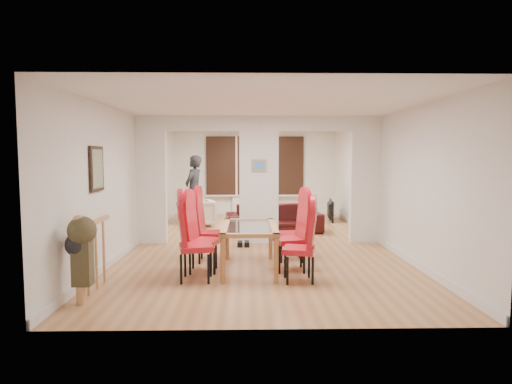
{
  "coord_description": "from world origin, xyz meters",
  "views": [
    {
      "loc": [
        -0.24,
        -8.78,
        1.78
      ],
      "look_at": [
        -0.05,
        0.6,
        1.0
      ],
      "focal_mm": 30.0,
      "sensor_mm": 36.0,
      "label": 1
    }
  ],
  "objects_px": {
    "dining_chair_rc": "(291,229)",
    "armchair": "(199,213)",
    "bottle": "(275,211)",
    "dining_chair_lc": "(211,229)",
    "dining_chair_lb": "(203,236)",
    "bowl": "(268,215)",
    "coffee_table": "(271,220)",
    "dining_chair_la": "(196,241)",
    "dining_table": "(249,248)",
    "sofa": "(274,219)",
    "dining_chair_ra": "(299,244)",
    "person": "(194,189)",
    "television": "(328,210)",
    "dining_chair_rb": "(291,234)"
  },
  "relations": [
    {
      "from": "dining_chair_la",
      "to": "bowl",
      "type": "bearing_deg",
      "value": 63.41
    },
    {
      "from": "bowl",
      "to": "person",
      "type": "bearing_deg",
      "value": 167.58
    },
    {
      "from": "armchair",
      "to": "person",
      "type": "bearing_deg",
      "value": -178.29
    },
    {
      "from": "dining_chair_rb",
      "to": "television",
      "type": "bearing_deg",
      "value": 59.96
    },
    {
      "from": "dining_chair_rb",
      "to": "dining_chair_rc",
      "type": "distance_m",
      "value": 0.65
    },
    {
      "from": "dining_chair_rc",
      "to": "dining_chair_la",
      "type": "bearing_deg",
      "value": -148.53
    },
    {
      "from": "dining_table",
      "to": "bottle",
      "type": "relative_size",
      "value": 5.7
    },
    {
      "from": "dining_chair_rb",
      "to": "coffee_table",
      "type": "relative_size",
      "value": 1.11
    },
    {
      "from": "dining_chair_lb",
      "to": "bottle",
      "type": "xyz_separation_m",
      "value": [
        1.4,
        4.49,
        -0.19
      ]
    },
    {
      "from": "dining_table",
      "to": "television",
      "type": "relative_size",
      "value": 1.52
    },
    {
      "from": "dining_chair_ra",
      "to": "person",
      "type": "xyz_separation_m",
      "value": [
        -2.16,
        5.43,
        0.37
      ]
    },
    {
      "from": "dining_chair_rb",
      "to": "bowl",
      "type": "bearing_deg",
      "value": 78.3
    },
    {
      "from": "dining_chair_rc",
      "to": "armchair",
      "type": "relative_size",
      "value": 1.45
    },
    {
      "from": "armchair",
      "to": "bottle",
      "type": "height_order",
      "value": "armchair"
    },
    {
      "from": "television",
      "to": "bottle",
      "type": "bearing_deg",
      "value": 123.02
    },
    {
      "from": "dining_table",
      "to": "dining_chair_lc",
      "type": "distance_m",
      "value": 0.89
    },
    {
      "from": "dining_chair_la",
      "to": "bowl",
      "type": "distance_m",
      "value": 5.09
    },
    {
      "from": "dining_table",
      "to": "coffee_table",
      "type": "relative_size",
      "value": 1.47
    },
    {
      "from": "bottle",
      "to": "dining_chair_lc",
      "type": "bearing_deg",
      "value": -109.06
    },
    {
      "from": "bottle",
      "to": "dining_table",
      "type": "bearing_deg",
      "value": -98.85
    },
    {
      "from": "dining_chair_lb",
      "to": "dining_chair_ra",
      "type": "distance_m",
      "value": 1.52
    },
    {
      "from": "dining_chair_la",
      "to": "dining_chair_ra",
      "type": "relative_size",
      "value": 1.07
    },
    {
      "from": "sofa",
      "to": "bottle",
      "type": "height_order",
      "value": "sofa"
    },
    {
      "from": "dining_chair_lc",
      "to": "armchair",
      "type": "xyz_separation_m",
      "value": [
        -0.63,
        3.7,
        -0.23
      ]
    },
    {
      "from": "sofa",
      "to": "bottle",
      "type": "distance_m",
      "value": 1.06
    },
    {
      "from": "dining_chair_lc",
      "to": "sofa",
      "type": "height_order",
      "value": "dining_chair_lc"
    },
    {
      "from": "person",
      "to": "dining_chair_ra",
      "type": "bearing_deg",
      "value": 41.94
    },
    {
      "from": "dining_chair_lb",
      "to": "dining_chair_ra",
      "type": "height_order",
      "value": "dining_chair_lb"
    },
    {
      "from": "dining_chair_lc",
      "to": "dining_table",
      "type": "bearing_deg",
      "value": -35.5
    },
    {
      "from": "armchair",
      "to": "bowl",
      "type": "xyz_separation_m",
      "value": [
        1.79,
        0.1,
        -0.07
      ]
    },
    {
      "from": "dining_chair_la",
      "to": "dining_chair_lc",
      "type": "distance_m",
      "value": 1.12
    },
    {
      "from": "dining_chair_lc",
      "to": "person",
      "type": "distance_m",
      "value": 4.33
    },
    {
      "from": "dining_chair_rc",
      "to": "bottle",
      "type": "distance_m",
      "value": 3.82
    },
    {
      "from": "dining_table",
      "to": "person",
      "type": "bearing_deg",
      "value": 106.81
    },
    {
      "from": "dining_chair_ra",
      "to": "television",
      "type": "height_order",
      "value": "dining_chair_ra"
    },
    {
      "from": "television",
      "to": "dining_chair_lc",
      "type": "bearing_deg",
      "value": 154.82
    },
    {
      "from": "armchair",
      "to": "coffee_table",
      "type": "height_order",
      "value": "armchair"
    },
    {
      "from": "dining_chair_rc",
      "to": "armchair",
      "type": "bearing_deg",
      "value": 112.0
    },
    {
      "from": "dining_chair_lb",
      "to": "sofa",
      "type": "distance_m",
      "value": 3.68
    },
    {
      "from": "sofa",
      "to": "television",
      "type": "height_order",
      "value": "sofa"
    },
    {
      "from": "dining_table",
      "to": "dining_chair_ra",
      "type": "bearing_deg",
      "value": -41.15
    },
    {
      "from": "dining_chair_rc",
      "to": "coffee_table",
      "type": "distance_m",
      "value": 3.86
    },
    {
      "from": "coffee_table",
      "to": "bottle",
      "type": "xyz_separation_m",
      "value": [
        0.1,
        -0.02,
        0.25
      ]
    },
    {
      "from": "coffee_table",
      "to": "dining_chair_la",
      "type": "bearing_deg",
      "value": -105.17
    },
    {
      "from": "dining_chair_la",
      "to": "armchair",
      "type": "relative_size",
      "value": 1.55
    },
    {
      "from": "bowl",
      "to": "bottle",
      "type": "bearing_deg",
      "value": 13.98
    },
    {
      "from": "dining_chair_rb",
      "to": "dining_chair_rc",
      "type": "height_order",
      "value": "dining_chair_rb"
    },
    {
      "from": "dining_table",
      "to": "dining_chair_lb",
      "type": "xyz_separation_m",
      "value": [
        -0.71,
        -0.07,
        0.2
      ]
    },
    {
      "from": "bottle",
      "to": "coffee_table",
      "type": "bearing_deg",
      "value": 168.7
    },
    {
      "from": "dining_chair_lc",
      "to": "dining_chair_rc",
      "type": "distance_m",
      "value": 1.36
    }
  ]
}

